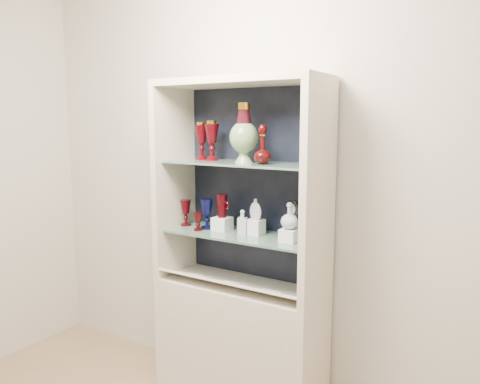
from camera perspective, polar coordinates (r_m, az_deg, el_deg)
The scene contains 30 objects.
wall_back at distance 2.85m, azimuth 2.34°, elevation 2.54°, with size 3.50×0.02×2.80m, color beige.
cabinet_base at distance 2.96m, azimuth 0.00°, elevation -17.98°, with size 1.00×0.40×0.75m, color beige.
cabinet_back_panel at distance 2.84m, azimuth 2.03°, elevation 0.99°, with size 0.98×0.02×1.15m, color black.
cabinet_side_left at distance 2.96m, azimuth -7.93°, elevation 1.21°, with size 0.04×0.40×1.15m, color beige.
cabinet_side_right at distance 2.46m, azimuth 9.54°, elevation -0.31°, with size 0.04×0.40×1.15m, color beige.
cabinet_top_cap at distance 2.66m, azimuth 0.00°, elevation 13.33°, with size 1.00×0.40×0.04m, color beige.
shelf_lower at distance 2.75m, azimuth 0.22°, elevation -5.24°, with size 0.92×0.34×0.01m, color slate.
shelf_upper at distance 2.68m, azimuth 0.23°, elevation 3.53°, with size 0.92×0.34×0.01m, color slate.
label_ledge at distance 2.72m, azimuth -1.25°, elevation -11.21°, with size 0.92×0.18×0.01m, color beige.
label_card_0 at distance 2.69m, azimuth -0.57°, elevation -11.05°, with size 0.10×0.07×0.00m, color white.
label_card_1 at distance 2.58m, azimuth 4.20°, elevation -12.00°, with size 0.10×0.07×0.00m, color white.
label_card_2 at distance 2.83m, azimuth -4.98°, elevation -10.10°, with size 0.10×0.07×0.00m, color white.
pedestal_lamp_left at distance 2.87m, azimuth -4.72°, elevation 6.22°, with size 0.09×0.09×0.23m, color #3F060B, non-canonical shape.
pedestal_lamp_right at distance 2.80m, azimuth -3.45°, elevation 6.27°, with size 0.09×0.09×0.24m, color #3F060B, non-canonical shape.
enamel_urn at distance 2.63m, azimuth 0.48°, elevation 7.21°, with size 0.16×0.16×0.33m, color #0B4B24, non-canonical shape.
ruby_decanter_a at distance 2.54m, azimuth 2.76°, elevation 6.12°, with size 0.09×0.09×0.24m, color #3A0605, non-canonical shape.
ruby_decanter_b at distance 2.49m, azimuth 9.26°, elevation 5.62°, with size 0.09×0.09×0.21m, color #3A0605, non-canonical shape.
lidded_bowl at distance 2.40m, azimuth 8.10°, elevation 4.02°, with size 0.08×0.08×0.09m, color #3A0605, non-canonical shape.
cobalt_goblet at distance 2.86m, azimuth -4.08°, elevation -2.68°, with size 0.08×0.08×0.18m, color #090C3C, non-canonical shape.
ruby_goblet_tall at distance 2.97m, azimuth -6.63°, elevation -2.51°, with size 0.07×0.07×0.16m, color #3F060B, non-canonical shape.
ruby_goblet_small at distance 2.83m, azimuth -5.14°, elevation -3.62°, with size 0.06×0.06×0.11m, color #3A0605, non-canonical shape.
riser_ruby_pitcher at distance 2.82m, azimuth -2.19°, elevation -3.90°, with size 0.10×0.10×0.08m, color silver.
ruby_pitcher at distance 2.80m, azimuth -2.20°, elevation -1.70°, with size 0.10×0.07×0.14m, color #3F060B, non-canonical shape.
clear_square_bottle at distance 2.70m, azimuth 0.29°, elevation -3.72°, with size 0.05×0.05×0.15m, color #ABB8C7, non-canonical shape.
riser_flat_flask at distance 2.72m, azimuth 1.89°, elevation -4.29°, with size 0.09×0.09×0.09m, color silver.
flat_flask at distance 2.69m, azimuth 1.90°, elevation -2.07°, with size 0.09×0.04×0.12m, color silver, non-canonical shape.
riser_clear_round_decanter at distance 2.57m, azimuth 6.01°, elevation -5.29°, with size 0.09×0.09×0.07m, color silver.
clear_round_decanter at distance 2.55m, azimuth 6.05°, elevation -2.98°, with size 0.09×0.09×0.14m, color #ABB8C7, non-canonical shape.
riser_cameo_medallion at distance 2.67m, azimuth 6.38°, elevation -4.46°, with size 0.08×0.08×0.10m, color silver.
cameo_medallion at distance 2.65m, azimuth 6.42°, elevation -2.15°, with size 0.10×0.04×0.12m, color black, non-canonical shape.
Camera 1 is at (1.40, -0.72, 1.70)m, focal length 35.00 mm.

